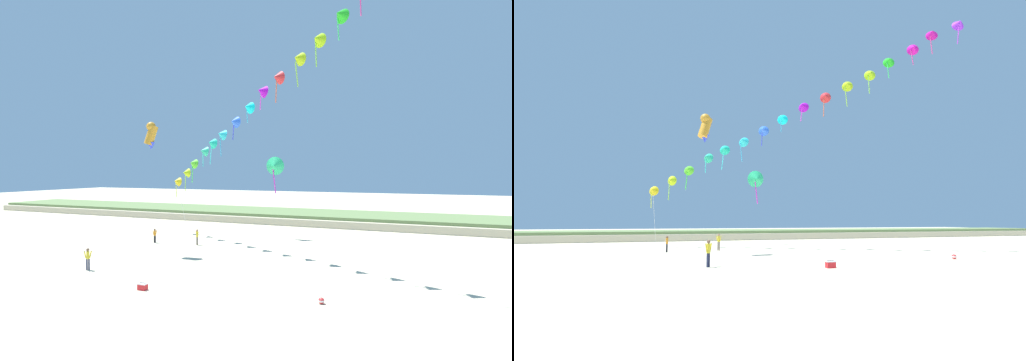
% 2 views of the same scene
% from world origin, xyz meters
% --- Properties ---
extents(ground_plane, '(240.00, 240.00, 0.00)m').
position_xyz_m(ground_plane, '(0.00, 0.00, 0.00)').
color(ground_plane, beige).
extents(dune_ridge, '(120.00, 12.96, 1.39)m').
position_xyz_m(dune_ridge, '(0.00, 39.04, 0.69)').
color(dune_ridge, beige).
rests_on(dune_ridge, ground).
extents(person_near_left, '(0.52, 0.38, 1.63)m').
position_xyz_m(person_near_left, '(-6.94, 15.83, 0.94)').
color(person_near_left, '#726656').
rests_on(person_near_left, ground).
extents(person_near_right, '(0.50, 0.45, 1.68)m').
position_xyz_m(person_near_right, '(-9.34, 3.79, 0.97)').
color(person_near_right, '#282D4C').
rests_on(person_near_right, ground).
extents(person_mid_center, '(0.25, 0.51, 1.49)m').
position_xyz_m(person_mid_center, '(-11.79, 15.32, 0.86)').
color(person_mid_center, black).
rests_on(person_mid_center, ground).
extents(kite_banner_string, '(28.92, 18.30, 22.12)m').
position_xyz_m(kite_banner_string, '(0.28, 13.96, 13.96)').
color(kite_banner_string, yellow).
extents(large_kite_low_lead, '(1.56, 1.37, 2.55)m').
position_xyz_m(large_kite_low_lead, '(-8.97, 11.12, 10.95)').
color(large_kite_low_lead, orange).
extents(large_kite_mid_trail, '(2.13, 0.94, 4.18)m').
position_xyz_m(large_kite_mid_trail, '(-1.26, 23.20, 8.10)').
color(large_kite_mid_trail, '#2AC578').
extents(beach_cooler, '(0.58, 0.41, 0.46)m').
position_xyz_m(beach_cooler, '(-2.21, 1.29, 0.21)').
color(beach_cooler, red).
rests_on(beach_cooler, ground).
extents(beach_ball, '(0.36, 0.36, 0.36)m').
position_xyz_m(beach_ball, '(8.95, 3.04, 0.18)').
color(beach_ball, red).
rests_on(beach_ball, ground).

